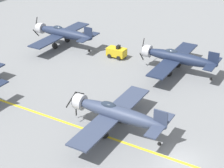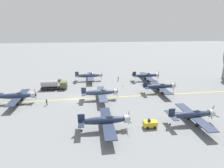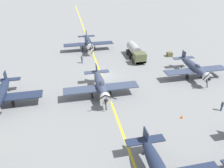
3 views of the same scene
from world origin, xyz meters
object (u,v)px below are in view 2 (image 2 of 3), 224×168
fuel_tanker (54,85)px  tow_tractor (150,124)px  airplane_mid_right (106,120)px  traffic_cone (123,86)px  airplane_mid_left (89,76)px  airplane_far_right (192,115)px  ground_crew_walking (47,102)px  airplane_near_center (17,96)px  airplane_far_center (160,87)px  supply_crate_by_tanker (60,81)px  airplane_mid_center (101,93)px  airplane_far_left (146,76)px  ground_crew_inspecting (118,79)px

fuel_tanker → tow_tractor: size_ratio=3.08×
airplane_mid_right → fuel_tanker: (-25.27, -13.80, -0.50)m
airplane_mid_right → tow_tractor: size_ratio=4.62×
fuel_tanker → traffic_cone: 22.20m
airplane_mid_right → airplane_mid_left: 33.38m
airplane_far_right → ground_crew_walking: (-13.28, -31.31, -1.06)m
airplane_near_center → airplane_far_center: 39.54m
supply_crate_by_tanker → traffic_cone: supply_crate_by_tanker is taller
airplane_near_center → airplane_mid_center: bearing=93.9°
airplane_far_right → supply_crate_by_tanker: 45.72m
airplane_far_left → ground_crew_inspecting: airplane_far_left is taller
traffic_cone → supply_crate_by_tanker: bearing=-110.7°
airplane_mid_right → supply_crate_by_tanker: airplane_mid_right is taller
fuel_tanker → airplane_far_center: bearing=76.8°
airplane_far_left → airplane_far_right: airplane_far_right is taller
airplane_far_right → ground_crew_inspecting: bearing=-178.3°
ground_crew_walking → traffic_cone: (-12.03, 22.01, -0.68)m
airplane_mid_left → traffic_cone: (8.03, 10.92, -1.74)m
airplane_far_left → traffic_cone: airplane_far_left is taller
airplane_mid_center → airplane_mid_left: same height
airplane_far_right → airplane_mid_left: 39.00m
airplane_far_right → airplane_mid_center: airplane_far_right is taller
airplane_far_center → airplane_mid_center: bearing=-71.4°
airplane_near_center → traffic_cone: bearing=113.2°
airplane_near_center → ground_crew_walking: (2.33, 7.75, -1.06)m
airplane_far_right → tow_tractor: (0.26, -8.90, -1.22)m
tow_tractor → supply_crate_by_tanker: (-33.78, -22.15, -0.29)m
airplane_near_center → airplane_far_left: size_ratio=1.00×
ground_crew_walking → supply_crate_by_tanker: (-20.24, 0.26, -0.46)m
airplane_far_center → ground_crew_walking: size_ratio=6.84×
airplane_far_right → ground_crew_walking: 34.03m
ground_crew_inspecting → airplane_mid_center: bearing=-24.8°
airplane_mid_center → ground_crew_walking: (1.85, -13.82, -1.06)m
traffic_cone → airplane_far_right: bearing=20.2°
ground_crew_walking → fuel_tanker: bearing=-179.3°
airplane_mid_center → ground_crew_inspecting: 18.44m
tow_tractor → airplane_mid_center: bearing=-150.8°
airplane_mid_right → ground_crew_inspecting: bearing=177.1°
airplane_near_center → airplane_mid_left: (-17.73, 18.84, -0.00)m
airplane_far_right → fuel_tanker: bearing=-144.2°
tow_tractor → ground_crew_walking: tow_tractor is taller
airplane_mid_right → airplane_near_center: bearing=-114.9°
airplane_mid_right → supply_crate_by_tanker: 36.06m
airplane_near_center → airplane_far_left: bearing=115.9°
airplane_mid_right → tow_tractor: airplane_mid_right is taller
airplane_far_left → airplane_mid_left: same height
supply_crate_by_tanker → ground_crew_walking: bearing=-0.7°
airplane_far_left → ground_crew_walking: 36.15m
airplane_far_left → fuel_tanker: (5.20, -31.89, -0.50)m
airplane_far_right → ground_crew_inspecting: airplane_far_right is taller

